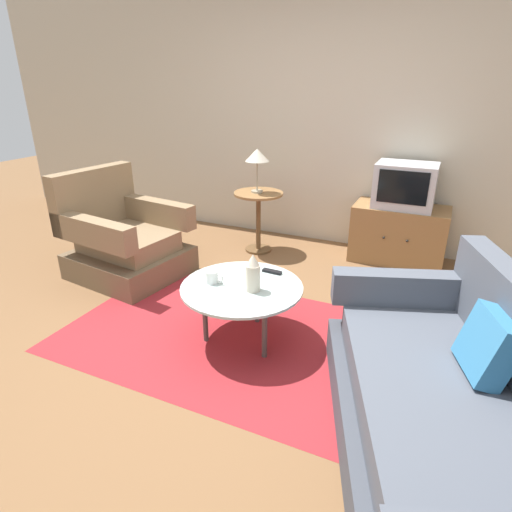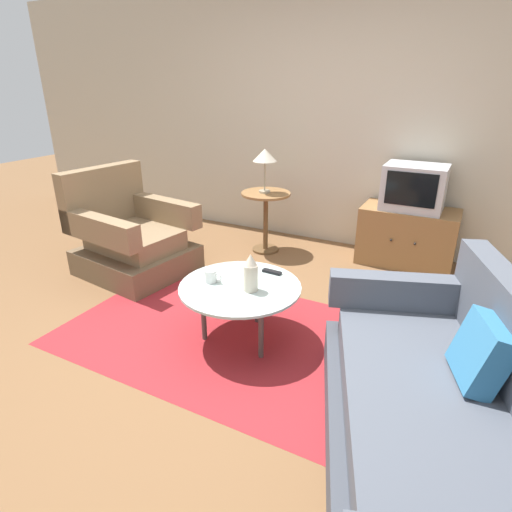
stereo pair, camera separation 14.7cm
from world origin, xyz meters
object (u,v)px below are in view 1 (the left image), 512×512
object	(u,v)px
armchair	(123,241)
tv_remote_dark	(272,272)
vase	(253,273)
coffee_table	(242,290)
mug	(212,277)
side_table	(258,209)
table_lamp	(257,157)
tv_stand	(398,234)
television	(405,185)
couch	(451,414)

from	to	relation	value
armchair	tv_remote_dark	distance (m)	1.65
armchair	vase	xyz separation A→B (m)	(1.61, -0.58, 0.23)
coffee_table	mug	distance (m)	0.22
side_table	armchair	bearing A→B (deg)	-131.29
coffee_table	table_lamp	xyz separation A→B (m)	(-0.61, 1.59, 0.62)
mug	vase	bearing A→B (deg)	2.47
armchair	side_table	size ratio (longest dim) A/B	1.63
side_table	tv_stand	distance (m)	1.45
television	vase	distance (m)	2.09
side_table	table_lamp	xyz separation A→B (m)	(-0.01, -0.00, 0.55)
side_table	table_lamp	world-z (taller)	table_lamp
tv_stand	armchair	bearing A→B (deg)	-149.18
coffee_table	tv_remote_dark	distance (m)	0.30
tv_stand	television	xyz separation A→B (m)	(-0.00, -0.01, 0.50)
television	vase	size ratio (longest dim) A/B	2.12
side_table	vase	bearing A→B (deg)	-66.84
couch	tv_remote_dark	distance (m)	1.49
tv_stand	mug	xyz separation A→B (m)	(-1.01, -1.97, 0.18)
vase	side_table	bearing A→B (deg)	113.16
armchair	tv_remote_dark	world-z (taller)	armchair
television	table_lamp	distance (m)	1.46
couch	tv_stand	size ratio (longest dim) A/B	2.19
tv_remote_dark	armchair	bearing A→B (deg)	173.27
tv_remote_dark	side_table	bearing A→B (deg)	120.88
side_table	vase	size ratio (longest dim) A/B	2.47
table_lamp	coffee_table	bearing A→B (deg)	-69.01
television	side_table	bearing A→B (deg)	-166.90
side_table	tv_stand	bearing A→B (deg)	13.49
armchair	tv_remote_dark	size ratio (longest dim) A/B	7.20
tv_stand	tv_remote_dark	bearing A→B (deg)	-112.71
side_table	vase	distance (m)	1.77
tv_stand	tv_remote_dark	xyz separation A→B (m)	(-0.69, -1.65, 0.15)
coffee_table	side_table	distance (m)	1.71
television	couch	bearing A→B (deg)	-77.28
vase	television	bearing A→B (deg)	70.24
armchair	side_table	bearing A→B (deg)	146.46
armchair	tv_stand	world-z (taller)	armchair
side_table	tv_stand	xyz separation A→B (m)	(1.40, 0.33, -0.18)
armchair	coffee_table	xyz separation A→B (m)	(1.52, -0.55, 0.07)
side_table	tv_stand	size ratio (longest dim) A/B	0.72
coffee_table	couch	bearing A→B (deg)	-21.42
coffee_table	television	world-z (taller)	television
armchair	couch	distance (m)	3.07
couch	television	xyz separation A→B (m)	(-0.55, 2.45, 0.50)
tv_stand	television	world-z (taller)	television
tv_remote_dark	vase	bearing A→B (deg)	-89.04
television	mug	size ratio (longest dim) A/B	4.08
tv_stand	mug	world-z (taller)	tv_stand
vase	mug	size ratio (longest dim) A/B	1.92
mug	tv_remote_dark	bearing A→B (deg)	45.63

